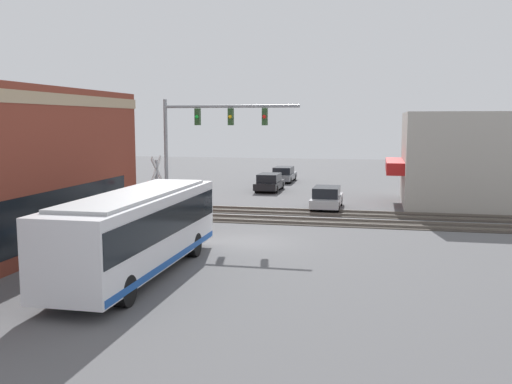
# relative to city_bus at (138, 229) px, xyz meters

# --- Properties ---
(ground_plane) EXTENTS (120.00, 120.00, 0.00)m
(ground_plane) POSITION_rel_city_bus_xyz_m (6.37, -2.80, -1.71)
(ground_plane) COLOR #565659
(shop_building) EXTENTS (8.63, 8.25, 6.26)m
(shop_building) POSITION_rel_city_bus_xyz_m (20.93, -13.79, 1.41)
(shop_building) COLOR #B2ADA3
(shop_building) RESTS_ON ground
(city_bus) EXTENTS (10.72, 2.59, 3.10)m
(city_bus) POSITION_rel_city_bus_xyz_m (0.00, 0.00, 0.00)
(city_bus) COLOR silver
(city_bus) RESTS_ON ground
(traffic_signal_gantry) EXTENTS (0.42, 7.48, 6.86)m
(traffic_signal_gantry) POSITION_rel_city_bus_xyz_m (10.24, 0.55, 3.38)
(traffic_signal_gantry) COLOR gray
(traffic_signal_gantry) RESTS_ON ground
(crossing_signal) EXTENTS (1.41, 1.18, 3.81)m
(crossing_signal) POSITION_rel_city_bus_xyz_m (9.65, 3.15, 0.58)
(crossing_signal) COLOR gray
(crossing_signal) RESTS_ON ground
(rail_track_near) EXTENTS (2.60, 60.00, 0.15)m
(rail_track_near) POSITION_rel_city_bus_xyz_m (12.37, -2.80, -1.69)
(rail_track_near) COLOR #332D28
(rail_track_near) RESTS_ON ground
(rail_track_far) EXTENTS (2.60, 60.00, 0.15)m
(rail_track_far) POSITION_rel_city_bus_xyz_m (15.57, -2.80, -1.69)
(rail_track_far) COLOR #332D28
(rail_track_far) RESTS_ON ground
(parked_car_silver) EXTENTS (4.54, 1.82, 1.45)m
(parked_car_silver) POSITION_rel_city_bus_xyz_m (17.52, -5.40, -1.04)
(parked_car_silver) COLOR #B7B7BC
(parked_car_silver) RESTS_ON ground
(parked_car_black) EXTENTS (4.54, 1.82, 1.44)m
(parked_car_black) POSITION_rel_city_bus_xyz_m (25.93, -0.00, -1.04)
(parked_car_black) COLOR black
(parked_car_black) RESTS_ON ground
(parked_car_grey) EXTENTS (4.85, 1.82, 1.42)m
(parked_car_grey) POSITION_rel_city_bus_xyz_m (33.11, 0.00, -1.05)
(parked_car_grey) COLOR slate
(parked_car_grey) RESTS_ON ground
(pedestrian_at_crossing) EXTENTS (0.34, 0.34, 1.79)m
(pedestrian_at_crossing) POSITION_rel_city_bus_xyz_m (10.20, 1.81, -0.80)
(pedestrian_at_crossing) COLOR #2D3351
(pedestrian_at_crossing) RESTS_ON ground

